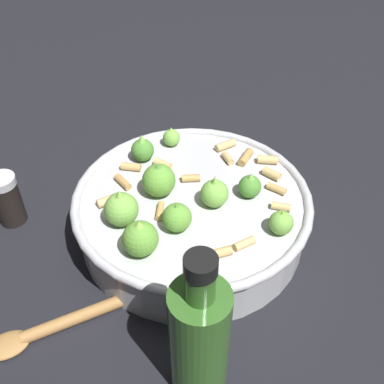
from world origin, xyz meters
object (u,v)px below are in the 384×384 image
(pepper_shaker, at_px, (7,199))
(wooden_spoon, at_px, (63,323))
(cooking_pan, at_px, (191,211))
(olive_oil_bottle, at_px, (199,337))

(pepper_shaker, distance_m, wooden_spoon, 0.22)
(cooking_pan, bearing_deg, olive_oil_bottle, -99.33)
(wooden_spoon, bearing_deg, cooking_pan, 34.00)
(pepper_shaker, xyz_separation_m, wooden_spoon, (0.07, -0.20, -0.03))
(cooking_pan, height_order, wooden_spoon, cooking_pan)
(wooden_spoon, bearing_deg, olive_oil_bottle, -33.04)
(olive_oil_bottle, distance_m, wooden_spoon, 0.19)
(cooking_pan, distance_m, olive_oil_bottle, 0.22)
(olive_oil_bottle, bearing_deg, pepper_shaker, 126.50)
(cooking_pan, relative_size, olive_oil_bottle, 1.64)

